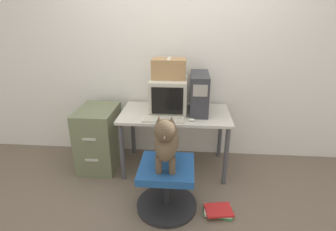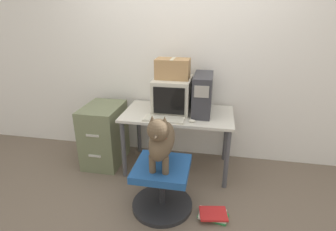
{
  "view_description": "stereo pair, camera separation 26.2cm",
  "coord_description": "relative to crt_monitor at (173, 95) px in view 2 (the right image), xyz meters",
  "views": [
    {
      "loc": [
        0.14,
        -2.4,
        1.77
      ],
      "look_at": [
        -0.05,
        0.03,
        0.79
      ],
      "focal_mm": 28.0,
      "sensor_mm": 36.0,
      "label": 1
    },
    {
      "loc": [
        0.4,
        -2.36,
        1.77
      ],
      "look_at": [
        -0.05,
        0.03,
        0.79
      ],
      "focal_mm": 28.0,
      "sensor_mm": 36.0,
      "label": 2
    }
  ],
  "objects": [
    {
      "name": "dog",
      "position": [
        0.04,
        -0.79,
        -0.16
      ],
      "size": [
        0.21,
        0.53,
        0.53
      ],
      "color": "brown",
      "rests_on": "office_chair"
    },
    {
      "name": "wall_back",
      "position": [
        0.08,
        0.33,
        0.41
      ],
      "size": [
        8.0,
        0.05,
        2.6
      ],
      "color": "white",
      "rests_on": "ground_plane"
    },
    {
      "name": "book_stack_floor",
      "position": [
        0.53,
        -0.84,
        -0.86
      ],
      "size": [
        0.29,
        0.23,
        0.06
      ],
      "color": "#2D8C47",
      "rests_on": "ground_plane"
    },
    {
      "name": "ground_plane",
      "position": [
        0.08,
        -0.41,
        -0.89
      ],
      "size": [
        12.0,
        12.0,
        0.0
      ],
      "primitive_type": "plane",
      "color": "#6B5B4C"
    },
    {
      "name": "computer_mouse",
      "position": [
        0.26,
        -0.31,
        -0.17
      ],
      "size": [
        0.07,
        0.04,
        0.03
      ],
      "color": "beige",
      "rests_on": "desk"
    },
    {
      "name": "desk",
      "position": [
        0.08,
        -0.07,
        -0.28
      ],
      "size": [
        1.22,
        0.68,
        0.71
      ],
      "color": "beige",
      "rests_on": "ground_plane"
    },
    {
      "name": "crt_monitor",
      "position": [
        0.0,
        0.0,
        0.0
      ],
      "size": [
        0.4,
        0.45,
        0.37
      ],
      "color": "beige",
      "rests_on": "desk"
    },
    {
      "name": "pc_tower",
      "position": [
        0.34,
        -0.02,
        0.03
      ],
      "size": [
        0.2,
        0.48,
        0.43
      ],
      "color": "#333338",
      "rests_on": "desk"
    },
    {
      "name": "office_chair",
      "position": [
        0.04,
        -0.78,
        -0.64
      ],
      "size": [
        0.58,
        0.58,
        0.47
      ],
      "color": "#262628",
      "rests_on": "ground_plane"
    },
    {
      "name": "filing_cabinet",
      "position": [
        -0.82,
        -0.1,
        -0.53
      ],
      "size": [
        0.42,
        0.59,
        0.73
      ],
      "color": "#6B7251",
      "rests_on": "ground_plane"
    },
    {
      "name": "cardboard_box",
      "position": [
        0.0,
        0.0,
        0.29
      ],
      "size": [
        0.36,
        0.22,
        0.22
      ],
      "color": "#A87F51",
      "rests_on": "crt_monitor"
    },
    {
      "name": "keyboard",
      "position": [
        -0.03,
        -0.31,
        -0.17
      ],
      "size": [
        0.43,
        0.16,
        0.03
      ],
      "color": "beige",
      "rests_on": "desk"
    }
  ]
}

